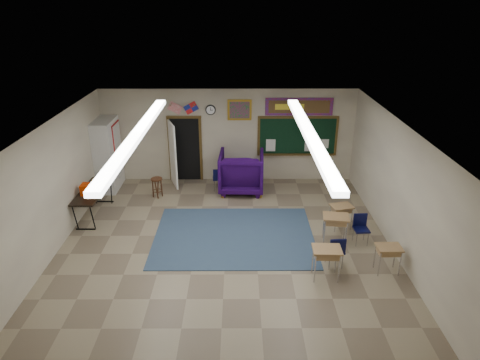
{
  "coord_description": "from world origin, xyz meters",
  "views": [
    {
      "loc": [
        0.31,
        -8.59,
        5.58
      ],
      "look_at": [
        0.35,
        1.5,
        1.25
      ],
      "focal_mm": 32.0,
      "sensor_mm": 36.0,
      "label": 1
    }
  ],
  "objects_px": {
    "student_desk_front_left": "(335,228)",
    "folding_table": "(94,202)",
    "wooden_stool": "(157,187)",
    "wingback_armchair": "(241,172)",
    "student_desk_front_right": "(341,216)"
  },
  "relations": [
    {
      "from": "folding_table",
      "to": "student_desk_front_left",
      "type": "bearing_deg",
      "value": -11.97
    },
    {
      "from": "wingback_armchair",
      "to": "wooden_stool",
      "type": "xyz_separation_m",
      "value": [
        -2.54,
        -0.46,
        -0.31
      ]
    },
    {
      "from": "student_desk_front_right",
      "to": "folding_table",
      "type": "xyz_separation_m",
      "value": [
        -6.62,
        0.72,
        0.05
      ]
    },
    {
      "from": "student_desk_front_left",
      "to": "folding_table",
      "type": "xyz_separation_m",
      "value": [
        -6.31,
        1.46,
        0.0
      ]
    },
    {
      "from": "folding_table",
      "to": "wingback_armchair",
      "type": "bearing_deg",
      "value": 23.33
    },
    {
      "from": "wingback_armchair",
      "to": "wooden_stool",
      "type": "relative_size",
      "value": 2.28
    },
    {
      "from": "folding_table",
      "to": "wooden_stool",
      "type": "bearing_deg",
      "value": 39.33
    },
    {
      "from": "student_desk_front_left",
      "to": "wingback_armchair",
      "type": "bearing_deg",
      "value": 133.81
    },
    {
      "from": "wooden_stool",
      "to": "wingback_armchair",
      "type": "bearing_deg",
      "value": 10.36
    },
    {
      "from": "student_desk_front_left",
      "to": "student_desk_front_right",
      "type": "relative_size",
      "value": 1.14
    },
    {
      "from": "wingback_armchair",
      "to": "student_desk_front_left",
      "type": "relative_size",
      "value": 1.86
    },
    {
      "from": "student_desk_front_left",
      "to": "wooden_stool",
      "type": "xyz_separation_m",
      "value": [
        -4.79,
        2.66,
        -0.1
      ]
    },
    {
      "from": "student_desk_front_right",
      "to": "wooden_stool",
      "type": "relative_size",
      "value": 1.08
    },
    {
      "from": "student_desk_front_left",
      "to": "folding_table",
      "type": "bearing_deg",
      "value": 174.92
    },
    {
      "from": "wingback_armchair",
      "to": "student_desk_front_right",
      "type": "bearing_deg",
      "value": 139.84
    }
  ]
}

